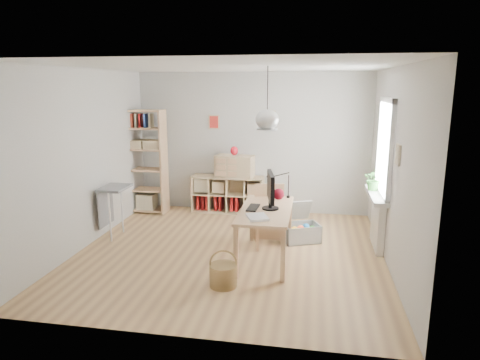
% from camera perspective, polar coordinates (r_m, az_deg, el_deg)
% --- Properties ---
extents(ground, '(4.50, 4.50, 0.00)m').
position_cam_1_polar(ground, '(6.51, -1.34, -9.60)').
color(ground, tan).
rests_on(ground, ground).
extents(room_shell, '(4.50, 4.50, 4.50)m').
position_cam_1_polar(room_shell, '(5.81, 3.64, 8.06)').
color(room_shell, silver).
rests_on(room_shell, ground).
extents(window_unit, '(0.07, 1.16, 1.46)m').
position_cam_1_polar(window_unit, '(6.66, 18.85, 4.07)').
color(window_unit, white).
rests_on(window_unit, ground).
extents(radiator, '(0.10, 0.80, 0.80)m').
position_cam_1_polar(radiator, '(6.90, 17.89, -5.39)').
color(radiator, white).
rests_on(radiator, ground).
extents(windowsill, '(0.22, 1.20, 0.06)m').
position_cam_1_polar(windowsill, '(6.78, 17.71, -1.92)').
color(windowsill, white).
rests_on(windowsill, radiator).
extents(desk, '(0.70, 1.50, 0.75)m').
position_cam_1_polar(desk, '(6.07, 3.47, -4.70)').
color(desk, '#D7AD7C').
rests_on(desk, ground).
extents(cube_shelf, '(1.40, 0.38, 0.72)m').
position_cam_1_polar(cube_shelf, '(8.44, -1.75, -2.24)').
color(cube_shelf, beige).
rests_on(cube_shelf, ground).
extents(tall_bookshelf, '(0.80, 0.38, 2.00)m').
position_cam_1_polar(tall_bookshelf, '(8.47, -12.61, 2.97)').
color(tall_bookshelf, '#D7AD7C').
rests_on(tall_bookshelf, ground).
extents(side_table, '(0.40, 0.55, 0.85)m').
position_cam_1_polar(side_table, '(7.26, -16.79, -2.22)').
color(side_table, gray).
rests_on(side_table, ground).
extents(chair, '(0.54, 0.54, 0.95)m').
position_cam_1_polar(chair, '(6.64, 4.00, -4.23)').
color(chair, gray).
rests_on(chair, ground).
extents(wicker_basket, '(0.34, 0.34, 0.48)m').
position_cam_1_polar(wicker_basket, '(5.44, -2.24, -12.47)').
color(wicker_basket, olive).
rests_on(wicker_basket, ground).
extents(storage_chest, '(0.75, 0.79, 0.59)m').
position_cam_1_polar(storage_chest, '(6.99, 8.06, -6.43)').
color(storage_chest, '#BABAB5').
rests_on(storage_chest, ground).
extents(monitor, '(0.24, 0.59, 0.52)m').
position_cam_1_polar(monitor, '(5.96, 4.11, -1.19)').
color(monitor, black).
rests_on(monitor, desk).
extents(keyboard, '(0.16, 0.38, 0.02)m').
position_cam_1_polar(keyboard, '(6.06, 1.76, -3.70)').
color(keyboard, black).
rests_on(keyboard, desk).
extents(task_lamp, '(0.36, 0.13, 0.38)m').
position_cam_1_polar(task_lamp, '(6.55, 4.93, -0.22)').
color(task_lamp, black).
rests_on(task_lamp, desk).
extents(yarn_ball, '(0.17, 0.17, 0.17)m').
position_cam_1_polar(yarn_ball, '(6.51, 5.16, -1.88)').
color(yarn_ball, '#4D0A10').
rests_on(yarn_ball, desk).
extents(paper_tray, '(0.35, 0.38, 0.03)m').
position_cam_1_polar(paper_tray, '(5.61, 2.34, -4.97)').
color(paper_tray, white).
rests_on(paper_tray, desk).
extents(drawer_chest, '(0.76, 0.42, 0.42)m').
position_cam_1_polar(drawer_chest, '(8.23, -0.73, 1.87)').
color(drawer_chest, beige).
rests_on(drawer_chest, cube_shelf).
extents(red_vase, '(0.15, 0.15, 0.17)m').
position_cam_1_polar(red_vase, '(8.18, -0.78, 3.91)').
color(red_vase, '#AC0E1A').
rests_on(red_vase, drawer_chest).
extents(potted_plant, '(0.31, 0.27, 0.35)m').
position_cam_1_polar(potted_plant, '(6.91, 17.46, 0.11)').
color(potted_plant, '#296225').
rests_on(potted_plant, windowsill).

